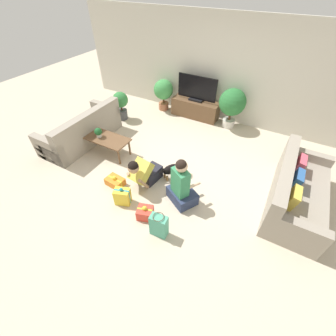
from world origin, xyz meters
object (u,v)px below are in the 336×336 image
object	(u,v)px
potted_plant_back_right	(232,104)
person_kneeling	(144,172)
sofa_right	(295,192)
person_sitting	(182,187)
gift_bag_a	(159,225)
gift_box_c	(115,181)
gift_box_b	(145,213)
coffee_table	(106,140)
tabletop_plant	(98,132)
tv_console	(195,109)
tv	(197,90)
gift_box_a	(122,196)
potted_plant_back_left	(163,91)
potted_plant_corner_left	(121,103)
sofa_left	(83,131)
dog	(174,168)

from	to	relation	value
potted_plant_back_right	person_kneeling	distance (m)	3.09
person_kneeling	sofa_right	bearing A→B (deg)	27.16
sofa_right	person_sitting	bearing A→B (deg)	117.38
person_kneeling	gift_bag_a	world-z (taller)	person_kneeling
person_kneeling	gift_box_c	world-z (taller)	person_kneeling
potted_plant_back_right	gift_box_b	size ratio (longest dim) A/B	3.24
coffee_table	person_kneeling	size ratio (longest dim) A/B	1.39
person_kneeling	gift_bag_a	xyz separation A→B (m)	(0.83, -0.82, -0.12)
gift_box_c	tabletop_plant	world-z (taller)	tabletop_plant
coffee_table	gift_box_b	world-z (taller)	coffee_table
gift_bag_a	tv_console	bearing A→B (deg)	105.76
tv	gift_box_a	distance (m)	3.67
potted_plant_back_right	tabletop_plant	size ratio (longest dim) A/B	4.72
coffee_table	gift_bag_a	size ratio (longest dim) A/B	2.37
sofa_right	potted_plant_back_left	distance (m)	4.43
tv	gift_bag_a	xyz separation A→B (m)	(1.09, -3.85, -0.58)
gift_bag_a	person_kneeling	bearing A→B (deg)	135.06
tv	potted_plant_back_right	bearing A→B (deg)	-2.80
potted_plant_corner_left	potted_plant_back_left	world-z (taller)	potted_plant_back_left
coffee_table	potted_plant_corner_left	size ratio (longest dim) A/B	1.38
sofa_left	dog	size ratio (longest dim) A/B	3.84
sofa_left	dog	distance (m)	2.57
gift_bag_a	dog	bearing A→B (deg)	108.18
sofa_left	gift_bag_a	xyz separation A→B (m)	(3.00, -1.36, -0.07)
gift_bag_a	coffee_table	bearing A→B (deg)	149.34
coffee_table	gift_box_a	distance (m)	1.63
tv	dog	bearing A→B (deg)	-75.53
sofa_right	tabletop_plant	distance (m)	4.16
coffee_table	tv	size ratio (longest dim) A/B	0.98
gift_box_b	gift_box_c	world-z (taller)	gift_box_b
person_sitting	gift_bag_a	bearing A→B (deg)	120.60
tv_console	potted_plant_corner_left	distance (m)	2.11
sofa_left	potted_plant_corner_left	xyz separation A→B (m)	(0.15, 1.36, 0.19)
gift_box_a	gift_box_b	size ratio (longest dim) A/B	1.18
potted_plant_back_left	dog	distance (m)	3.01
potted_plant_back_left	gift_bag_a	size ratio (longest dim) A/B	1.96
sofa_left	sofa_right	size ratio (longest dim) A/B	1.00
dog	tabletop_plant	size ratio (longest dim) A/B	2.37
dog	tv	bearing A→B (deg)	-42.92
potted_plant_back_right	gift_box_a	size ratio (longest dim) A/B	2.75
person_sitting	dog	world-z (taller)	person_sitting
tabletop_plant	coffee_table	bearing A→B (deg)	14.24
person_kneeling	potted_plant_back_left	bearing A→B (deg)	121.13
coffee_table	gift_bag_a	world-z (taller)	gift_bag_a
gift_bag_a	gift_box_c	bearing A→B (deg)	158.48
gift_box_b	tv_console	bearing A→B (deg)	100.78
tv	potted_plant_corner_left	world-z (taller)	tv
potted_plant_corner_left	person_sitting	size ratio (longest dim) A/B	0.79
potted_plant_corner_left	tabletop_plant	size ratio (longest dim) A/B	3.53
dog	tabletop_plant	xyz separation A→B (m)	(-1.88, -0.08, 0.32)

